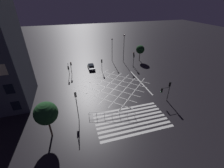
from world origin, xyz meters
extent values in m
plane|color=black|center=(0.00, 0.00, 0.00)|extent=(200.00, 200.00, 0.00)
cube|color=silver|center=(0.00, -8.85, 0.00)|extent=(12.54, 0.50, 0.01)
cube|color=silver|center=(0.00, -9.75, 0.00)|extent=(12.54, 0.50, 0.01)
cube|color=silver|center=(0.00, -10.65, 0.00)|extent=(12.54, 0.50, 0.01)
cube|color=silver|center=(0.00, -11.55, 0.00)|extent=(12.54, 0.50, 0.01)
cube|color=silver|center=(0.00, -12.45, 0.00)|extent=(12.54, 0.50, 0.01)
cube|color=silver|center=(0.00, -13.35, 0.00)|extent=(12.54, 0.50, 0.01)
cube|color=silver|center=(0.00, -14.25, 0.00)|extent=(12.54, 0.50, 0.01)
cube|color=silver|center=(0.00, -15.15, 0.00)|extent=(12.54, 0.50, 0.01)
cube|color=silver|center=(3.94, -3.94, 0.00)|extent=(10.93, 10.93, 0.01)
cube|color=silver|center=(-3.94, -3.94, 0.00)|extent=(10.93, 10.93, 0.01)
cube|color=silver|center=(2.36, -2.36, 0.00)|extent=(10.93, 10.93, 0.01)
cube|color=silver|center=(-2.36, -2.36, 0.00)|extent=(10.93, 10.93, 0.01)
cube|color=silver|center=(0.79, -0.79, 0.00)|extent=(10.93, 10.93, 0.01)
cube|color=silver|center=(-0.79, -0.79, 0.00)|extent=(10.93, 10.93, 0.01)
cube|color=silver|center=(-0.79, 0.79, 0.00)|extent=(10.93, 10.93, 0.01)
cube|color=silver|center=(0.79, 0.79, 0.00)|extent=(10.93, 10.93, 0.01)
cube|color=silver|center=(-2.36, 2.36, 0.00)|extent=(10.93, 10.93, 0.01)
cube|color=silver|center=(2.36, 2.36, 0.00)|extent=(10.93, 10.93, 0.01)
cube|color=silver|center=(-3.94, 3.94, 0.00)|extent=(10.93, 10.93, 0.01)
cube|color=silver|center=(3.94, 3.94, 0.00)|extent=(10.93, 10.93, 0.01)
cube|color=silver|center=(7.46, 0.00, 0.00)|extent=(0.30, 12.54, 0.01)
cube|color=black|center=(-19.04, -5.03, 2.00)|extent=(1.40, 0.06, 1.80)
cube|color=black|center=(-19.04, -5.03, 5.45)|extent=(1.40, 0.06, 1.80)
cube|color=beige|center=(-19.04, -5.03, 8.90)|extent=(1.40, 0.06, 1.80)
cylinder|color=black|center=(9.16, -8.90, 2.19)|extent=(0.11, 0.11, 4.38)
cube|color=black|center=(9.16, -8.77, 3.88)|extent=(0.28, 0.16, 0.90)
sphere|color=black|center=(9.16, -8.66, 4.18)|extent=(0.18, 0.18, 0.18)
sphere|color=black|center=(9.16, -8.66, 3.88)|extent=(0.18, 0.18, 0.18)
sphere|color=green|center=(9.16, -8.66, 3.58)|extent=(0.18, 0.18, 0.18)
cube|color=black|center=(9.16, -8.86, 3.88)|extent=(0.36, 0.02, 0.98)
cylinder|color=black|center=(-8.74, -9.56, 2.29)|extent=(0.11, 0.11, 4.59)
cylinder|color=black|center=(-8.74, -8.50, 4.44)|extent=(0.09, 2.13, 0.09)
cube|color=black|center=(-8.74, -7.43, 3.99)|extent=(0.28, 0.16, 0.90)
sphere|color=red|center=(-8.74, -7.32, 4.29)|extent=(0.18, 0.18, 0.18)
sphere|color=black|center=(-8.74, -7.32, 3.99)|extent=(0.18, 0.18, 0.18)
sphere|color=black|center=(-8.74, -7.32, 3.69)|extent=(0.18, 0.18, 0.18)
cube|color=black|center=(-8.74, -7.52, 3.99)|extent=(0.36, 0.02, 0.98)
cylinder|color=black|center=(-9.58, 9.48, 1.63)|extent=(0.11, 0.11, 3.26)
cylinder|color=black|center=(-9.58, 8.52, 3.11)|extent=(0.09, 1.92, 0.09)
cube|color=black|center=(-9.58, 7.56, 2.66)|extent=(0.28, 0.16, 0.90)
sphere|color=black|center=(-9.58, 7.45, 2.96)|extent=(0.18, 0.18, 0.18)
sphere|color=black|center=(-9.58, 7.45, 2.66)|extent=(0.18, 0.18, 0.18)
sphere|color=green|center=(-9.58, 7.45, 2.36)|extent=(0.18, 0.18, 0.18)
cube|color=black|center=(-9.58, 7.65, 2.66)|extent=(0.36, 0.02, 0.98)
cylinder|color=black|center=(-8.91, 8.99, 1.83)|extent=(0.11, 0.11, 3.67)
cube|color=black|center=(-8.78, 8.99, 3.17)|extent=(0.16, 0.28, 0.90)
sphere|color=red|center=(-8.67, 8.99, 3.47)|extent=(0.18, 0.18, 0.18)
sphere|color=black|center=(-8.67, 8.99, 3.17)|extent=(0.18, 0.18, 0.18)
sphere|color=black|center=(-8.67, 8.99, 2.87)|extent=(0.18, 0.18, 0.18)
cube|color=black|center=(-8.87, 8.99, 3.17)|extent=(0.02, 0.36, 0.98)
cylinder|color=black|center=(9.39, 9.12, 2.02)|extent=(0.11, 0.11, 4.04)
cube|color=black|center=(9.39, 8.99, 3.54)|extent=(0.28, 0.16, 0.90)
sphere|color=black|center=(9.39, 8.87, 3.84)|extent=(0.18, 0.18, 0.18)
sphere|color=black|center=(9.39, 8.87, 3.54)|extent=(0.18, 0.18, 0.18)
sphere|color=green|center=(9.39, 8.87, 3.24)|extent=(0.18, 0.18, 0.18)
cube|color=black|center=(9.39, 9.08, 3.54)|extent=(0.36, 0.02, 0.98)
cylinder|color=black|center=(9.27, -8.77, 1.68)|extent=(0.11, 0.11, 3.35)
cylinder|color=black|center=(8.42, -8.77, 3.20)|extent=(1.69, 0.09, 0.09)
cube|color=black|center=(7.58, -8.77, 2.75)|extent=(0.16, 0.28, 0.90)
sphere|color=black|center=(7.46, -8.77, 3.05)|extent=(0.18, 0.18, 0.18)
sphere|color=black|center=(7.46, -8.77, 2.75)|extent=(0.18, 0.18, 0.18)
sphere|color=green|center=(7.46, -8.77, 2.45)|extent=(0.18, 0.18, 0.18)
cube|color=black|center=(7.67, -8.77, 2.75)|extent=(0.02, 0.36, 0.98)
cylinder|color=black|center=(-0.45, 8.79, 1.81)|extent=(0.11, 0.11, 3.63)
cube|color=black|center=(-0.45, 8.66, 3.13)|extent=(0.28, 0.16, 0.90)
sphere|color=black|center=(-0.45, 8.54, 3.43)|extent=(0.18, 0.18, 0.18)
sphere|color=black|center=(-0.45, 8.54, 3.13)|extent=(0.18, 0.18, 0.18)
sphere|color=green|center=(-0.45, 8.54, 2.83)|extent=(0.18, 0.18, 0.18)
cube|color=black|center=(-0.45, 8.75, 3.13)|extent=(0.36, 0.02, 0.98)
cylinder|color=black|center=(9.69, 9.74, 2.22)|extent=(0.11, 0.11, 4.43)
cube|color=black|center=(9.55, 9.74, 3.93)|extent=(0.16, 0.28, 0.90)
sphere|color=red|center=(9.44, 9.74, 4.23)|extent=(0.18, 0.18, 0.18)
sphere|color=black|center=(9.44, 9.74, 3.93)|extent=(0.18, 0.18, 0.18)
sphere|color=black|center=(9.44, 9.74, 3.63)|extent=(0.18, 0.18, 0.18)
cube|color=black|center=(9.64, 9.74, 3.93)|extent=(0.02, 0.36, 0.98)
cylinder|color=black|center=(7.90, 13.84, 4.20)|extent=(0.14, 0.14, 8.39)
sphere|color=#F4EAC6|center=(7.90, 13.84, 8.58)|extent=(0.62, 0.62, 0.62)
cylinder|color=black|center=(4.61, 15.75, 3.52)|extent=(0.14, 0.14, 7.03)
sphere|color=#F4EAC6|center=(4.61, 15.75, 7.18)|extent=(0.48, 0.48, 0.48)
cylinder|color=black|center=(-18.75, 2.56, 4.10)|extent=(0.14, 0.14, 8.20)
sphere|color=#F4EAC6|center=(-18.75, 2.56, 8.37)|extent=(0.55, 0.55, 0.55)
cylinder|color=brown|center=(-13.05, -11.72, 1.60)|extent=(0.26, 0.26, 3.20)
sphere|color=#19421E|center=(-13.05, -11.72, 4.45)|extent=(3.32, 3.32, 3.32)
cylinder|color=brown|center=(13.55, 13.61, 1.39)|extent=(0.21, 0.21, 2.78)
sphere|color=#19421E|center=(13.55, 13.61, 3.80)|extent=(2.74, 2.74, 2.74)
cube|color=#474C51|center=(-3.13, 11.51, 0.48)|extent=(1.73, 4.56, 0.57)
cube|color=black|center=(-3.13, 11.62, 1.01)|extent=(1.52, 1.91, 0.49)
sphere|color=white|center=(-2.60, 9.28, 0.42)|extent=(0.16, 0.16, 0.16)
sphere|color=white|center=(-3.67, 9.28, 0.42)|extent=(0.16, 0.16, 0.16)
cylinder|color=black|center=(-2.39, 10.09, 0.32)|extent=(0.20, 0.65, 0.65)
cylinder|color=black|center=(-3.88, 10.09, 0.32)|extent=(0.20, 0.65, 0.65)
cylinder|color=black|center=(-2.39, 12.92, 0.32)|extent=(0.20, 0.65, 0.65)
cylinder|color=black|center=(-3.88, 12.92, 0.32)|extent=(0.20, 0.65, 0.65)
cylinder|color=#B7B7BC|center=(-6.95, -9.26, 0.53)|extent=(0.05, 0.05, 1.05)
cylinder|color=#B7B7BC|center=(-5.64, -9.64, 0.53)|extent=(0.05, 0.05, 1.05)
cylinder|color=#B7B7BC|center=(-4.34, -10.02, 0.53)|extent=(0.05, 0.05, 1.05)
cylinder|color=#B7B7BC|center=(-3.03, -10.41, 0.53)|extent=(0.05, 0.05, 1.05)
cylinder|color=#B7B7BC|center=(-1.72, -10.79, 0.53)|extent=(0.05, 0.05, 1.05)
cylinder|color=#B7B7BC|center=(-0.41, -11.17, 0.53)|extent=(0.05, 0.05, 1.05)
cylinder|color=#B7B7BC|center=(0.90, -11.55, 0.53)|extent=(0.05, 0.05, 1.05)
cylinder|color=#B7B7BC|center=(-3.03, -10.41, 1.01)|extent=(7.86, 2.32, 0.04)
cylinder|color=#B7B7BC|center=(-3.03, -10.41, 0.58)|extent=(7.86, 2.32, 0.04)
camera|label=1|loc=(-8.65, -29.72, 18.50)|focal=24.00mm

